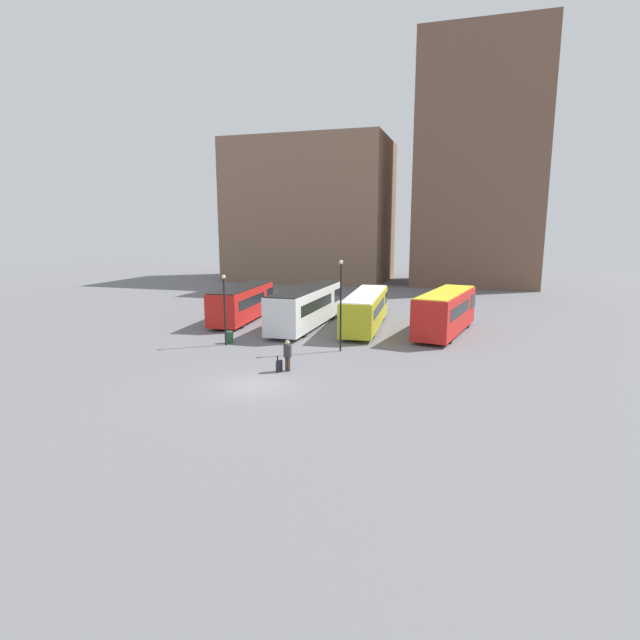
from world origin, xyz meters
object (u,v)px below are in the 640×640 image
Objects in this scene: bus_2 at (366,309)px; bus_3 at (446,311)px; traveler at (288,353)px; trash_bin at (230,337)px; suitcase at (279,366)px; bus_1 at (307,305)px; lamp_post_1 at (224,303)px; bus_0 at (243,302)px; lamp_post_0 at (341,299)px.

bus_3 is (6.36, -0.41, 0.20)m from bus_2.
traveler reaches higher than trash_bin.
suitcase is at bearing -43.15° from trash_bin.
suitcase is (2.72, -13.05, -1.42)m from bus_1.
traveler is 8.17m from lamp_post_1.
traveler is 8.37m from trash_bin.
bus_0 is 16.57m from suitcase.
traveler is (-1.64, -13.61, -0.51)m from bus_2.
traveler is 2.12× the size of trash_bin.
bus_2 is at bearing 96.24° from bus_3.
bus_3 reaches higher than bus_1.
trash_bin is at bearing 128.56° from bus_3.
bus_2 is at bearing 90.37° from lamp_post_0.
bus_1 is 12.54× the size of suitcase.
trash_bin is at bearing 156.00° from bus_1.
bus_0 is 16.46m from traveler.
bus_2 is at bearing 47.85° from lamp_post_1.
bus_2 is 13.72m from traveler.
bus_1 is 13.41m from suitcase.
bus_1 is at bearing 31.85° from suitcase.
trash_bin is (-3.32, -7.39, -1.34)m from bus_1.
bus_0 is at bearing 54.70° from traveler.
traveler is at bearing -166.06° from bus_1.
bus_0 is 13.86m from lamp_post_0.
lamp_post_1 is (2.94, -8.82, 1.31)m from bus_0.
bus_1 is 4.84m from bus_2.
bus_2 is (10.99, 0.07, -0.05)m from bus_0.
lamp_post_1 reaches higher than bus_3.
bus_1 reaches higher than bus_2.
bus_1 is at bearing 123.28° from lamp_post_0.
bus_2 is 1.16× the size of bus_3.
lamp_post_0 is (1.70, 5.39, 2.45)m from traveler.
lamp_post_1 is at bearing -88.30° from trash_bin.
suitcase is (-8.39, -13.54, -1.43)m from bus_3.
bus_1 is at bearing 65.81° from trash_bin.
lamp_post_1 is 5.79× the size of trash_bin.
bus_3 is at bearing -96.62° from bus_0.
bus_0 reaches higher than bus_2.
lamp_post_1 is (-3.30, -8.00, 1.18)m from bus_1.
lamp_post_0 reaches higher than trash_bin.
bus_2 is 12.22× the size of suitcase.
lamp_post_1 is at bearing 70.07° from suitcase.
bus_0 is 1.71× the size of lamp_post_0.
bus_2 reaches higher than trash_bin.
traveler is 0.89m from suitcase.
traveler is at bearing -39.62° from trash_bin.
bus_0 is 10.99m from bus_2.
bus_0 is 1.00× the size of bus_3.
lamp_post_0 reaches higher than bus_1.
suitcase is 0.20× the size of lamp_post_1.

